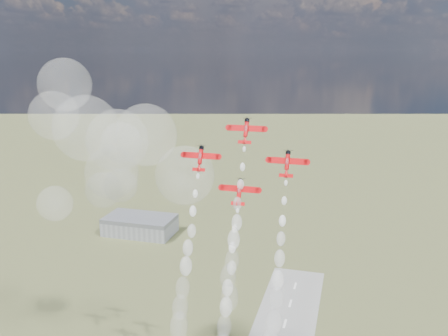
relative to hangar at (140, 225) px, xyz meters
name	(u,v)px	position (x,y,z in m)	size (l,w,h in m)	color
hangar	(140,225)	(0.00, 0.00, 0.00)	(50.00, 28.00, 13.00)	gray
plane_lead	(246,130)	(114.15, -155.70, 100.15)	(11.71, 5.77, 7.81)	red
plane_left	(200,158)	(100.41, -159.82, 91.45)	(11.71, 5.77, 7.81)	red
plane_right	(287,163)	(127.90, -159.82, 91.45)	(11.71, 5.77, 7.81)	red
plane_slot	(239,191)	(114.15, -163.94, 82.76)	(11.71, 5.77, 7.81)	red
smoke_trail_lead	(231,266)	(114.19, -173.37, 62.42)	(5.86, 22.19, 43.65)	white
smoke_trail_left	(182,294)	(100.16, -177.67, 53.49)	(5.24, 22.25, 44.00)	white
smoke_trail_right	(274,308)	(128.07, -177.88, 53.37)	(5.47, 22.68, 44.46)	white
smoke_trail_slot	(224,334)	(114.11, -181.73, 45.03)	(5.17, 22.49, 43.83)	white
drifted_smoke_cloud	(114,147)	(68.48, -156.55, 92.58)	(60.16, 38.56, 55.84)	white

